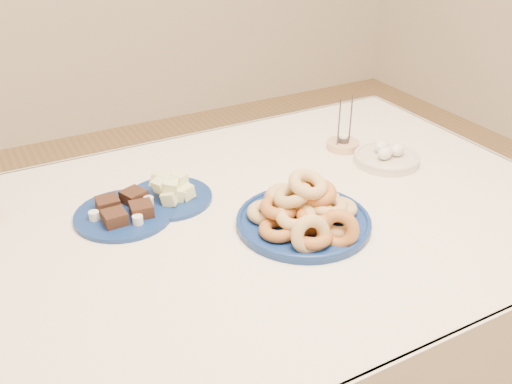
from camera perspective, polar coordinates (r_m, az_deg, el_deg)
dining_table at (r=1.49m, az=-0.92°, el=-6.08°), size 1.71×1.11×0.75m
donut_platter at (r=1.38m, az=4.94°, el=-2.16°), size 0.41×0.41×0.15m
melon_plate at (r=1.51m, az=-8.54°, el=-0.06°), size 0.30×0.30×0.08m
brownie_plate at (r=1.47m, az=-13.05°, el=-1.95°), size 0.30×0.30×0.04m
candle_holder at (r=1.81m, az=8.70°, el=4.78°), size 0.12×0.12×0.17m
egg_bowl at (r=1.73m, az=12.93°, el=3.44°), size 0.23×0.23×0.06m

